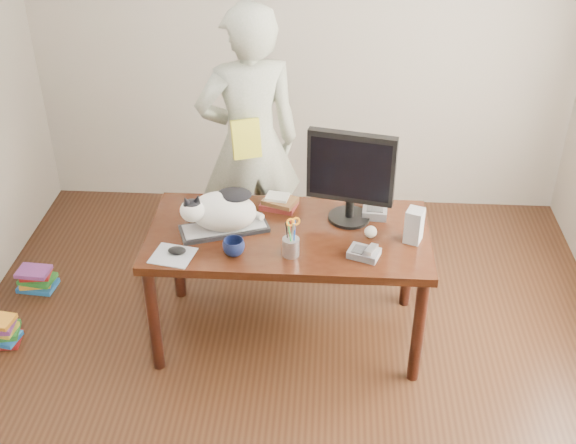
# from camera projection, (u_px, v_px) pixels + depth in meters

# --- Properties ---
(room) EXTENTS (4.50, 4.50, 4.50)m
(room) POSITION_uv_depth(u_px,v_px,m) (280.00, 194.00, 3.26)
(room) COLOR black
(room) RESTS_ON ground
(desk) EXTENTS (1.60, 0.80, 0.75)m
(desk) POSITION_uv_depth(u_px,v_px,m) (289.00, 246.00, 4.24)
(desk) COLOR black
(desk) RESTS_ON ground
(keyboard) EXTENTS (0.53, 0.35, 0.03)m
(keyboard) POSITION_uv_depth(u_px,v_px,m) (224.00, 228.00, 4.10)
(keyboard) COLOR black
(keyboard) RESTS_ON desk
(cat) EXTENTS (0.47, 0.35, 0.28)m
(cat) POSITION_uv_depth(u_px,v_px,m) (221.00, 210.00, 4.03)
(cat) COLOR white
(cat) RESTS_ON keyboard
(monitor) EXTENTS (0.50, 0.29, 0.56)m
(monitor) POSITION_uv_depth(u_px,v_px,m) (351.00, 173.00, 4.03)
(monitor) COLOR black
(monitor) RESTS_ON desk
(pen_cup) EXTENTS (0.12, 0.12, 0.24)m
(pen_cup) POSITION_uv_depth(u_px,v_px,m) (291.00, 245.00, 3.87)
(pen_cup) COLOR #95959A
(pen_cup) RESTS_ON desk
(mousepad) EXTENTS (0.25, 0.24, 0.00)m
(mousepad) POSITION_uv_depth(u_px,v_px,m) (173.00, 256.00, 3.89)
(mousepad) COLOR #ACB1B8
(mousepad) RESTS_ON desk
(mouse) EXTENTS (0.11, 0.08, 0.04)m
(mouse) POSITION_uv_depth(u_px,v_px,m) (177.00, 250.00, 3.90)
(mouse) COLOR black
(mouse) RESTS_ON mousepad
(coffee_mug) EXTENTS (0.16, 0.16, 0.09)m
(coffee_mug) POSITION_uv_depth(u_px,v_px,m) (234.00, 247.00, 3.88)
(coffee_mug) COLOR #0E1638
(coffee_mug) RESTS_ON desk
(phone) EXTENTS (0.19, 0.17, 0.07)m
(phone) POSITION_uv_depth(u_px,v_px,m) (365.00, 253.00, 3.88)
(phone) COLOR slate
(phone) RESTS_ON desk
(speaker) EXTENTS (0.12, 0.12, 0.20)m
(speaker) POSITION_uv_depth(u_px,v_px,m) (414.00, 226.00, 3.97)
(speaker) COLOR #949496
(speaker) RESTS_ON desk
(baseball) EXTENTS (0.07, 0.07, 0.07)m
(baseball) POSITION_uv_depth(u_px,v_px,m) (371.00, 232.00, 4.03)
(baseball) COLOR beige
(baseball) RESTS_ON desk
(book_stack) EXTENTS (0.24, 0.20, 0.08)m
(book_stack) POSITION_uv_depth(u_px,v_px,m) (279.00, 202.00, 4.30)
(book_stack) COLOR #551816
(book_stack) RESTS_ON desk
(calculator) EXTENTS (0.16, 0.20, 0.06)m
(calculator) POSITION_uv_depth(u_px,v_px,m) (375.00, 209.00, 4.25)
(calculator) COLOR slate
(calculator) RESTS_ON desk
(person) EXTENTS (0.79, 0.64, 1.85)m
(person) POSITION_uv_depth(u_px,v_px,m) (250.00, 145.00, 4.63)
(person) COLOR beige
(person) RESTS_ON ground
(held_book) EXTENTS (0.20, 0.16, 0.24)m
(held_book) POSITION_uv_depth(u_px,v_px,m) (246.00, 139.00, 4.43)
(held_book) COLOR yellow
(held_book) RESTS_ON person
(book_pile_b) EXTENTS (0.26, 0.20, 0.15)m
(book_pile_b) POSITION_uv_depth(u_px,v_px,m) (36.00, 279.00, 4.84)
(book_pile_b) COLOR #1C5BA9
(book_pile_b) RESTS_ON ground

